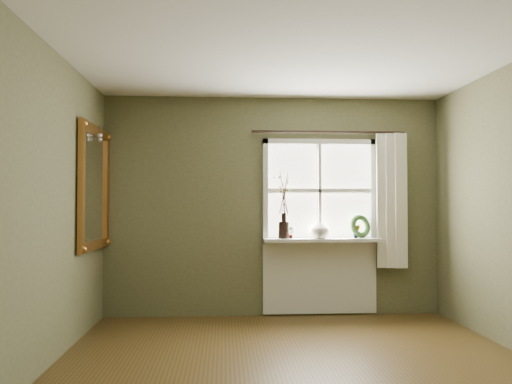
{
  "coord_description": "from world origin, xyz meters",
  "views": [
    {
      "loc": [
        -0.59,
        -3.68,
        1.31
      ],
      "look_at": [
        -0.26,
        1.55,
        1.45
      ],
      "focal_mm": 35.0,
      "sensor_mm": 36.0,
      "label": 1
    }
  ],
  "objects_px": {
    "dark_jug": "(284,230)",
    "gilt_mirror": "(95,188)",
    "wreath": "(360,229)",
    "cream_vase": "(320,228)"
  },
  "relations": [
    {
      "from": "dark_jug",
      "to": "gilt_mirror",
      "type": "height_order",
      "value": "gilt_mirror"
    },
    {
      "from": "wreath",
      "to": "gilt_mirror",
      "type": "relative_size",
      "value": 0.22
    },
    {
      "from": "dark_jug",
      "to": "cream_vase",
      "type": "xyz_separation_m",
      "value": [
        0.42,
        0.0,
        0.02
      ]
    },
    {
      "from": "wreath",
      "to": "gilt_mirror",
      "type": "bearing_deg",
      "value": 163.82
    },
    {
      "from": "wreath",
      "to": "dark_jug",
      "type": "bearing_deg",
      "value": 157.56
    },
    {
      "from": "gilt_mirror",
      "to": "dark_jug",
      "type": "bearing_deg",
      "value": 11.46
    },
    {
      "from": "gilt_mirror",
      "to": "wreath",
      "type": "bearing_deg",
      "value": 8.75
    },
    {
      "from": "cream_vase",
      "to": "gilt_mirror",
      "type": "relative_size",
      "value": 0.18
    },
    {
      "from": "wreath",
      "to": "cream_vase",
      "type": "bearing_deg",
      "value": 159.69
    },
    {
      "from": "cream_vase",
      "to": "wreath",
      "type": "height_order",
      "value": "wreath"
    }
  ]
}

